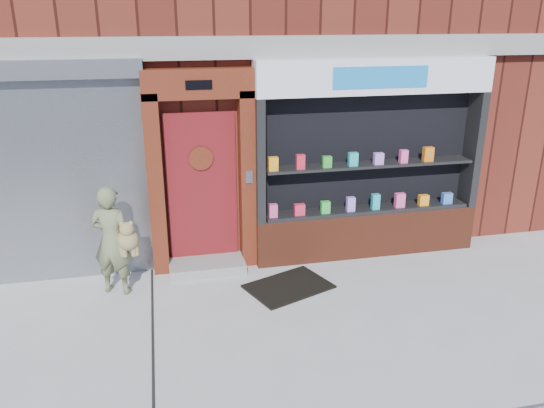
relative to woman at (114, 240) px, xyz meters
name	(u,v)px	position (x,y,z in m)	size (l,w,h in m)	color
ground	(284,327)	(1.99, -1.33, -0.76)	(80.00, 80.00, 0.00)	#9E9E99
shutter_bay	(30,163)	(-1.01, 0.59, 0.96)	(3.10, 0.30, 3.04)	gray
red_door_bay	(202,173)	(1.24, 0.53, 0.70)	(1.52, 0.58, 2.90)	#501B0D
pharmacy_bay	(369,169)	(3.74, 0.48, 0.61)	(3.50, 0.41, 3.00)	maroon
woman	(114,240)	(0.00, 0.00, 0.00)	(0.68, 0.54, 1.51)	#656F49
doormat	(289,286)	(2.29, -0.38, -0.75)	(1.10, 0.77, 0.03)	black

